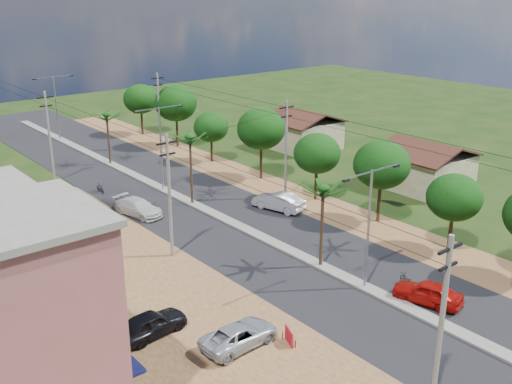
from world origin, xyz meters
The scene contains 35 objects.
ground centered at (0.00, 0.00, 0.00)m, with size 160.00×160.00×0.00m, color black.
road centered at (0.00, 15.00, 0.02)m, with size 12.00×110.00×0.04m, color black.
median centered at (0.00, 18.00, 0.09)m, with size 1.00×90.00×0.18m, color #605E56.
dirt_lot_west centered at (-15.00, 8.00, 0.02)m, with size 18.00×46.00×0.04m, color brown.
dirt_shoulder_east centered at (8.50, 15.00, 0.01)m, with size 5.00×90.00×0.03m, color brown.
shophouse_pink centered at (-21.98, 0.00, 5.16)m, with size 9.00×6.40×10.30m.
house_east_near centered at (20.00, 10.00, 2.39)m, with size 7.60×7.50×4.60m.
house_east_far centered at (21.00, 28.00, 2.39)m, with size 7.60×7.50×4.60m.
tree_east_b centered at (9.30, 0.00, 4.11)m, with size 4.00×4.00×5.83m.
tree_east_c centered at (9.70, 7.00, 4.86)m, with size 4.60×4.60×6.83m.
tree_east_d centered at (9.40, 14.00, 4.34)m, with size 4.20×4.20×6.13m.
tree_east_e centered at (9.60, 22.00, 5.09)m, with size 4.80×4.80×7.14m.
tree_east_f centered at (9.20, 30.00, 3.89)m, with size 3.80×3.80×5.52m.
tree_east_g centered at (9.80, 38.00, 5.24)m, with size 5.00×5.00×7.38m.
tree_east_h centered at (9.50, 46.00, 4.64)m, with size 4.40×4.40×6.52m.
palm_median_near centered at (0.00, 4.00, 5.54)m, with size 2.00×2.00×6.15m.
palm_median_mid centered at (0.00, 20.00, 5.90)m, with size 2.00×2.00×6.55m.
palm_median_far centered at (0.00, 36.00, 5.26)m, with size 2.00×2.00×5.85m.
streetlight_near centered at (0.00, 0.00, 4.79)m, with size 5.10×0.18×8.00m.
streetlight_mid centered at (0.00, 25.00, 4.79)m, with size 5.10×0.18×8.00m.
streetlight_far centered at (0.00, 50.00, 4.79)m, with size 5.10×0.18×8.00m.
utility_pole_w_a centered at (-7.00, -10.00, 4.76)m, with size 1.60×0.24×9.00m.
utility_pole_w_b centered at (-7.00, 12.00, 4.76)m, with size 1.60×0.24×9.00m.
utility_pole_w_c centered at (-7.00, 34.00, 4.76)m, with size 1.60×0.24×9.00m.
utility_pole_e_b centered at (7.50, 16.00, 4.76)m, with size 1.60×0.24×9.00m.
utility_pole_e_c centered at (7.50, 38.00, 4.76)m, with size 1.60×0.24×9.00m.
car_red_near centered at (1.50, -3.68, 0.72)m, with size 1.70×4.22×1.44m, color #9C0C08.
car_silver_mid centered at (5.00, 14.08, 0.77)m, with size 1.64×4.69×1.55m, color #A1A5AA.
car_white_far centered at (-5.00, 20.67, 0.70)m, with size 1.95×4.79×1.39m, color #AFAFAA.
car_parked_silver centered at (-10.20, -0.02, 0.63)m, with size 2.08×4.52×1.25m, color #A1A5AA.
car_parked_dark centered at (-13.37, 3.88, 0.72)m, with size 1.70×4.21×1.44m, color black.
moto_rider_east centered at (2.34, -1.55, 0.40)m, with size 0.53×1.53×0.80m, color black.
moto_rider_west_a centered at (-3.60, 20.88, 0.41)m, with size 0.54×1.56×0.82m, color black.
moto_rider_west_b centered at (-5.00, 27.96, 0.46)m, with size 0.44×1.54×0.93m, color black.
roadside_sign centered at (-8.00, -1.58, 0.47)m, with size 0.50×1.07×0.94m.
Camera 1 is at (-27.13, -22.17, 18.57)m, focal length 42.00 mm.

